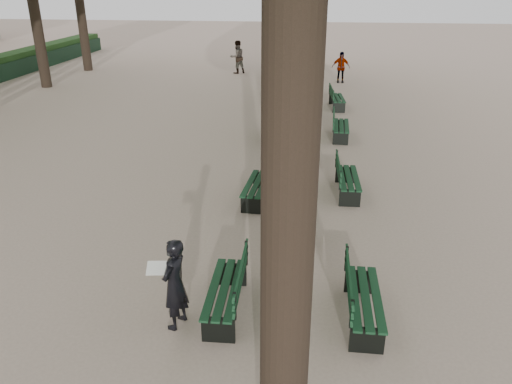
# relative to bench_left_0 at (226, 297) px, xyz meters

# --- Properties ---
(ground) EXTENTS (120.00, 120.00, 0.00)m
(ground) POSITION_rel_bench_left_0_xyz_m (-0.37, -0.67, -0.27)
(ground) COLOR tan
(ground) RESTS_ON ground
(bench_left_0) EXTENTS (0.61, 1.81, 0.92)m
(bench_left_0) POSITION_rel_bench_left_0_xyz_m (0.00, 0.00, 0.00)
(bench_left_0) COLOR black
(bench_left_0) RESTS_ON ground
(bench_left_1) EXTENTS (0.69, 1.83, 0.92)m
(bench_left_1) POSITION_rel_bench_left_0_xyz_m (-0.00, 4.58, 0.00)
(bench_left_1) COLOR black
(bench_left_1) RESTS_ON ground
(bench_left_2) EXTENTS (0.69, 1.83, 0.92)m
(bench_left_2) POSITION_rel_bench_left_0_xyz_m (-0.00, 9.98, 0.00)
(bench_left_2) COLOR black
(bench_left_2) RESTS_ON ground
(bench_left_3) EXTENTS (0.58, 1.80, 0.92)m
(bench_left_3) POSITION_rel_bench_left_0_xyz_m (0.00, 15.16, 0.00)
(bench_left_3) COLOR black
(bench_left_3) RESTS_ON ground
(bench_right_0) EXTENTS (0.57, 1.80, 0.92)m
(bench_right_0) POSITION_rel_bench_left_0_xyz_m (2.27, 0.03, 0.00)
(bench_right_0) COLOR black
(bench_right_0) RESTS_ON ground
(bench_right_1) EXTENTS (0.63, 1.82, 0.92)m
(bench_right_1) POSITION_rel_bench_left_0_xyz_m (2.27, 5.26, 0.00)
(bench_right_1) COLOR black
(bench_right_1) RESTS_ON ground
(bench_right_2) EXTENTS (0.62, 1.82, 0.92)m
(bench_right_2) POSITION_rel_bench_left_0_xyz_m (2.27, 10.18, 0.00)
(bench_right_2) COLOR black
(bench_right_2) RESTS_ON ground
(bench_right_3) EXTENTS (0.71, 1.84, 0.92)m
(bench_right_3) POSITION_rel_bench_left_0_xyz_m (2.27, 14.53, 0.00)
(bench_right_3) COLOR black
(bench_right_3) RESTS_ON ground
(man_with_map) EXTENTS (0.67, 0.68, 1.55)m
(man_with_map) POSITION_rel_bench_left_0_xyz_m (-0.72, -0.45, 0.50)
(man_with_map) COLOR black
(man_with_map) RESTS_ON ground
(pedestrian_a) EXTENTS (0.94, 0.84, 1.85)m
(pedestrian_a) POSITION_rel_bench_left_0_xyz_m (-3.26, 22.40, 0.65)
(pedestrian_a) COLOR #262628
(pedestrian_a) RESTS_ON ground
(pedestrian_c) EXTENTS (0.95, 0.34, 1.60)m
(pedestrian_c) POSITION_rel_bench_left_0_xyz_m (2.60, 20.30, 0.53)
(pedestrian_c) COLOR #262628
(pedestrian_c) RESTS_ON ground
(pedestrian_d) EXTENTS (0.65, 0.98, 1.86)m
(pedestrian_d) POSITION_rel_bench_left_0_xyz_m (1.50, 26.10, 0.66)
(pedestrian_d) COLOR #262628
(pedestrian_d) RESTS_ON ground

